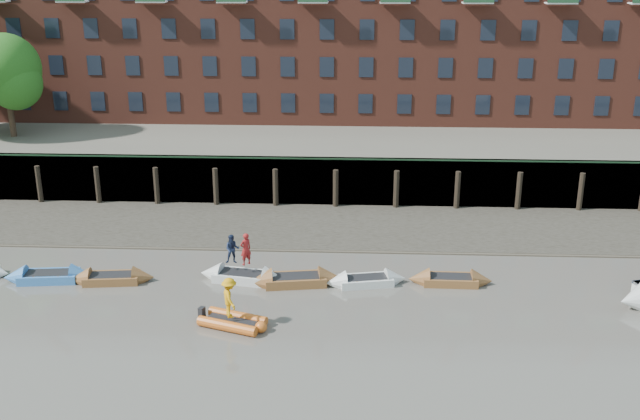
# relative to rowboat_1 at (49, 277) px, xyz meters

# --- Properties ---
(ground) EXTENTS (220.00, 220.00, 0.00)m
(ground) POSITION_rel_rowboat_1_xyz_m (12.54, -9.35, -0.24)
(ground) COLOR #5F5A53
(ground) RESTS_ON ground
(foreshore) EXTENTS (110.00, 8.00, 0.50)m
(foreshore) POSITION_rel_rowboat_1_xyz_m (12.54, 8.65, -0.24)
(foreshore) COLOR #3D382F
(foreshore) RESTS_ON ground
(mud_band) EXTENTS (110.00, 1.60, 0.10)m
(mud_band) POSITION_rel_rowboat_1_xyz_m (12.54, 5.25, -0.24)
(mud_band) COLOR #4C4336
(mud_band) RESTS_ON ground
(river_wall) EXTENTS (110.00, 1.23, 3.30)m
(river_wall) POSITION_rel_rowboat_1_xyz_m (12.54, 13.03, 1.36)
(river_wall) COLOR #2D2A26
(river_wall) RESTS_ON ground
(bank_terrace) EXTENTS (110.00, 28.00, 3.20)m
(bank_terrace) POSITION_rel_rowboat_1_xyz_m (12.54, 26.65, 1.36)
(bank_terrace) COLOR #5E594D
(bank_terrace) RESTS_ON ground
(rowboat_1) EXTENTS (4.72, 1.85, 1.33)m
(rowboat_1) POSITION_rel_rowboat_1_xyz_m (0.00, 0.00, 0.00)
(rowboat_1) COLOR #3978C2
(rowboat_1) RESTS_ON ground
(rowboat_2) EXTENTS (4.45, 1.77, 1.26)m
(rowboat_2) POSITION_rel_rowboat_1_xyz_m (3.32, -0.03, -0.01)
(rowboat_2) COLOR brown
(rowboat_2) RESTS_ON ground
(rowboat_3) EXTENTS (4.77, 2.11, 1.34)m
(rowboat_3) POSITION_rel_rowboat_1_xyz_m (10.05, 0.47, 0.00)
(rowboat_3) COLOR silver
(rowboat_3) RESTS_ON ground
(rowboat_4) EXTENTS (4.96, 2.12, 1.39)m
(rowboat_4) POSITION_rel_rowboat_1_xyz_m (12.82, 0.15, 0.01)
(rowboat_4) COLOR brown
(rowboat_4) RESTS_ON ground
(rowboat_5) EXTENTS (4.37, 2.02, 1.22)m
(rowboat_5) POSITION_rel_rowboat_1_xyz_m (16.43, 0.29, -0.02)
(rowboat_5) COLOR silver
(rowboat_5) RESTS_ON ground
(rowboat_6) EXTENTS (4.31, 1.32, 1.24)m
(rowboat_6) POSITION_rel_rowboat_1_xyz_m (20.76, 0.59, -0.02)
(rowboat_6) COLOR brown
(rowboat_6) RESTS_ON ground
(rib_tender) EXTENTS (3.26, 2.38, 0.55)m
(rib_tender) POSITION_rel_rowboat_1_xyz_m (10.42, -4.51, 0.00)
(rib_tender) COLOR #D3601D
(rib_tender) RESTS_ON ground
(person_rower_a) EXTENTS (0.75, 0.72, 1.72)m
(person_rower_a) POSITION_rel_rowboat_1_xyz_m (10.25, 0.53, 1.52)
(person_rower_a) COLOR maroon
(person_rower_a) RESTS_ON rowboat_3
(person_rower_b) EXTENTS (0.81, 0.66, 1.55)m
(person_rower_b) POSITION_rel_rowboat_1_xyz_m (9.53, 0.67, 1.44)
(person_rower_b) COLOR #19233F
(person_rower_b) RESTS_ON rowboat_3
(person_rib_crew) EXTENTS (1.14, 1.40, 1.88)m
(person_rib_crew) POSITION_rel_rowboat_1_xyz_m (10.22, -4.52, 1.22)
(person_rib_crew) COLOR orange
(person_rib_crew) RESTS_ON rib_tender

